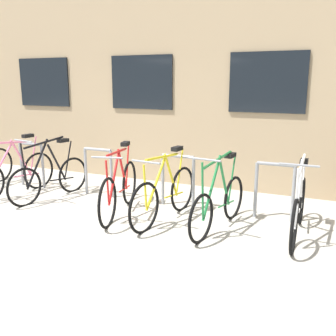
# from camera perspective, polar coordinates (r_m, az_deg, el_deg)

# --- Properties ---
(ground_plane) EXTENTS (42.00, 42.00, 0.00)m
(ground_plane) POSITION_cam_1_polar(r_m,az_deg,el_deg) (5.36, -19.85, -9.53)
(ground_plane) COLOR #B2ADA0
(storefront_building) EXTENTS (28.00, 5.94, 6.02)m
(storefront_building) POSITION_cam_1_polar(r_m,az_deg,el_deg) (10.35, 3.95, 18.56)
(storefront_building) COLOR tan
(storefront_building) RESTS_ON ground
(bike_rack) EXTENTS (6.58, 0.05, 0.85)m
(bike_rack) POSITION_cam_1_polar(r_m,az_deg,el_deg) (6.74, -10.40, 0.14)
(bike_rack) COLOR gray
(bike_rack) RESTS_ON ground
(bicycle_yellow) EXTENTS (0.44, 1.75, 1.05)m
(bicycle_yellow) POSITION_cam_1_polar(r_m,az_deg,el_deg) (5.49, -0.45, -3.92)
(bicycle_yellow) COLOR black
(bicycle_yellow) RESTS_ON ground
(bicycle_red) EXTENTS (0.56, 1.77, 1.07)m
(bicycle_red) POSITION_cam_1_polar(r_m,az_deg,el_deg) (5.80, -7.28, -3.04)
(bicycle_red) COLOR black
(bicycle_red) RESTS_ON ground
(bicycle_white) EXTENTS (0.44, 1.75, 1.08)m
(bicycle_white) POSITION_cam_1_polar(r_m,az_deg,el_deg) (5.21, 18.96, -5.67)
(bicycle_white) COLOR black
(bicycle_white) RESTS_ON ground
(bicycle_pink) EXTENTS (0.44, 1.77, 1.06)m
(bicycle_pink) POSITION_cam_1_polar(r_m,az_deg,el_deg) (7.24, -22.04, -0.77)
(bicycle_pink) COLOR black
(bicycle_pink) RESTS_ON ground
(bicycle_black) EXTENTS (0.48, 1.64, 1.09)m
(bicycle_black) POSITION_cam_1_polar(r_m,az_deg,el_deg) (6.82, -17.25, -1.29)
(bicycle_black) COLOR black
(bicycle_black) RESTS_ON ground
(bicycle_green) EXTENTS (0.44, 1.66, 1.08)m
(bicycle_green) POSITION_cam_1_polar(r_m,az_deg,el_deg) (5.21, 7.62, -5.13)
(bicycle_green) COLOR black
(bicycle_green) RESTS_ON ground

